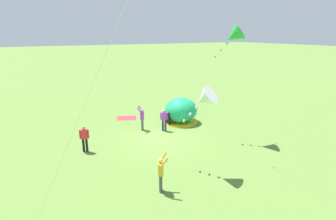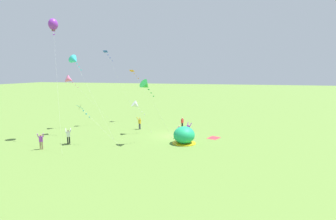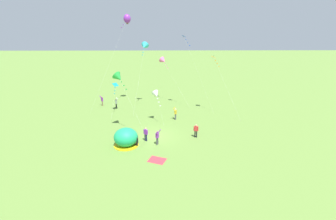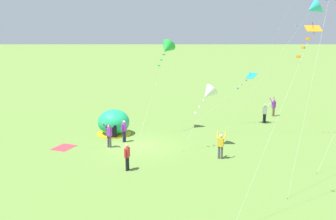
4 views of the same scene
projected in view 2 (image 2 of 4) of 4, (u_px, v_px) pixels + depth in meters
ground_plane at (172, 136)px, 35.49m from camera, size 300.00×300.00×0.00m
popup_tent at (184, 135)px, 31.75m from camera, size 2.81×2.81×2.10m
picnic_blanket at (214, 138)px, 34.51m from camera, size 2.06×1.84×0.01m
person_watching_sky at (182, 122)px, 40.13m from camera, size 0.56×0.35×1.72m
person_with_toddler at (68, 136)px, 31.56m from camera, size 0.66×0.72×1.89m
person_flying_kite at (188, 129)px, 35.19m from camera, size 0.66×0.72×1.89m
person_arms_raised at (41, 141)px, 29.29m from camera, size 0.68×0.72×1.89m
person_near_tent at (140, 123)px, 39.59m from camera, size 0.62×0.72×1.89m
person_center_field at (179, 131)px, 34.10m from camera, size 0.53×0.40×1.72m
kite_cyan at (75, 60)px, 35.46m from camera, size 2.40×7.15×10.95m
kite_orange at (134, 73)px, 45.18m from camera, size 4.11×4.66×9.10m
kite_purple at (53, 24)px, 32.45m from camera, size 6.70×5.49×15.18m
kite_white at (136, 105)px, 36.30m from camera, size 1.93×2.71×4.72m
kite_blue at (108, 56)px, 41.36m from camera, size 5.20×3.77×12.05m
kite_pink at (70, 80)px, 39.64m from camera, size 5.46×5.83×8.20m
kite_green at (146, 85)px, 30.81m from camera, size 4.38×3.14×7.79m
kite_teal at (82, 109)px, 31.06m from camera, size 1.05×5.63×4.80m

